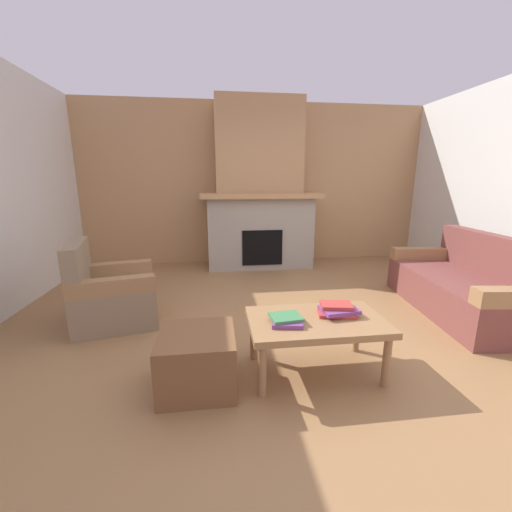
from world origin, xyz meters
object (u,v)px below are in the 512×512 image
Objects in this scene: fireplace at (259,197)px; couch at (466,287)px; armchair at (111,295)px; coffee_table at (316,325)px; ottoman at (198,360)px.

fireplace is 1.43× the size of couch.
fireplace reaches higher than couch.
armchair is 2.11m from coffee_table.
couch is (1.97, -2.30, -0.88)m from fireplace.
coffee_table is 1.92× the size of ottoman.
fireplace is at bearing 74.84° from ottoman.
armchair is at bearing 148.26° from coffee_table.
coffee_table is (1.80, -1.11, 0.08)m from armchair.
coffee_table is at bearing -90.23° from fireplace.
couch is 3.02m from ottoman.
ottoman is (-0.87, -0.07, -0.18)m from coffee_table.
armchair is 0.91× the size of coffee_table.
fireplace is 5.19× the size of ottoman.
armchair is 1.75× the size of ottoman.
couch is 1.89× the size of coffee_table.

